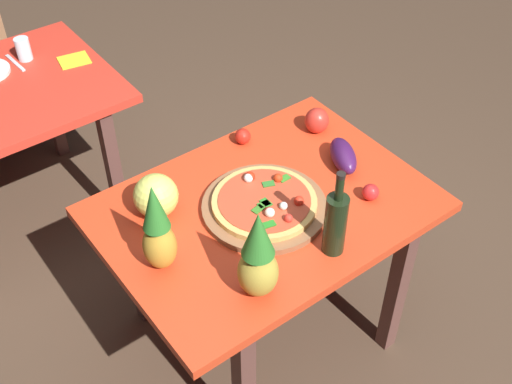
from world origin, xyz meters
TOP-DOWN VIEW (x-y plane):
  - ground_plane at (0.00, 0.00)m, footprint 10.00×10.00m
  - display_table at (0.00, 0.00)m, footprint 1.18×0.85m
  - pizza_board at (-0.02, -0.02)m, footprint 0.45×0.45m
  - pizza at (-0.01, -0.02)m, footprint 0.38×0.38m
  - wine_bottle at (0.05, -0.31)m, footprint 0.08×0.08m
  - pineapple_left at (-0.44, -0.02)m, footprint 0.11×0.11m
  - pineapple_right at (-0.26, -0.30)m, footprint 0.13×0.13m
  - melon at (-0.33, 0.20)m, footprint 0.16×0.16m
  - bell_pepper at (0.44, 0.23)m, footprint 0.10×0.10m
  - eggplant at (0.38, -0.00)m, footprint 0.17×0.22m
  - tomato_by_bottle at (0.33, -0.20)m, footprint 0.06×0.06m
  - tomato_at_corner at (0.15, 0.34)m, footprint 0.06×0.06m
  - drinking_glass_water at (-0.30, 1.49)m, footprint 0.07×0.07m
  - knife_utensil at (-0.35, 1.48)m, footprint 0.03×0.18m
  - napkin_folded at (-0.12, 1.33)m, footprint 0.16×0.14m

SIDE VIEW (x-z plane):
  - ground_plane at x=0.00m, z-range 0.00..0.00m
  - display_table at x=0.00m, z-range 0.28..1.03m
  - napkin_folded at x=-0.12m, z-range 0.75..0.76m
  - knife_utensil at x=-0.35m, z-range 0.75..0.76m
  - pizza_board at x=-0.02m, z-range 0.75..0.78m
  - tomato_by_bottle at x=0.33m, z-range 0.75..0.82m
  - tomato_at_corner at x=0.15m, z-range 0.75..0.82m
  - pizza at x=-0.01m, z-range 0.77..0.82m
  - eggplant at x=0.38m, z-range 0.75..0.84m
  - bell_pepper at x=0.44m, z-range 0.75..0.86m
  - drinking_glass_water at x=-0.30m, z-range 0.75..0.86m
  - melon at x=-0.33m, z-range 0.75..0.91m
  - wine_bottle at x=0.05m, z-range 0.71..1.05m
  - pineapple_right at x=-0.26m, z-range 0.73..1.08m
  - pineapple_left at x=-0.44m, z-range 0.73..1.09m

